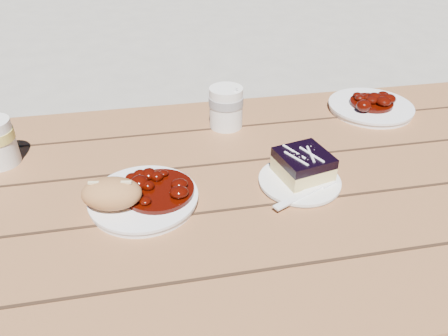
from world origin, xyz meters
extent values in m
cube|color=brown|center=(0.00, 0.00, 0.72)|extent=(2.00, 0.80, 0.05)
cube|color=brown|center=(0.88, 0.32, 0.35)|extent=(0.07, 0.07, 0.70)
cube|color=brown|center=(0.00, 0.65, 0.44)|extent=(1.80, 0.25, 0.04)
cube|color=brown|center=(0.80, 0.65, 0.21)|extent=(0.06, 0.06, 0.42)
cylinder|color=white|center=(-0.10, -0.03, 0.76)|extent=(0.20, 0.20, 0.02)
ellipsoid|color=#AA7341|center=(-0.16, -0.05, 0.79)|extent=(0.12, 0.09, 0.06)
cylinder|color=white|center=(0.21, -0.02, 0.76)|extent=(0.16, 0.16, 0.01)
cube|color=#E8D17E|center=(0.22, -0.01, 0.78)|extent=(0.12, 0.12, 0.03)
cube|color=black|center=(0.22, -0.01, 0.80)|extent=(0.12, 0.12, 0.02)
cylinder|color=white|center=(0.11, 0.25, 0.80)|extent=(0.08, 0.08, 0.10)
cylinder|color=white|center=(0.51, 0.27, 0.76)|extent=(0.22, 0.22, 0.02)
camera|label=1|loc=(-0.08, -0.71, 1.28)|focal=35.00mm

